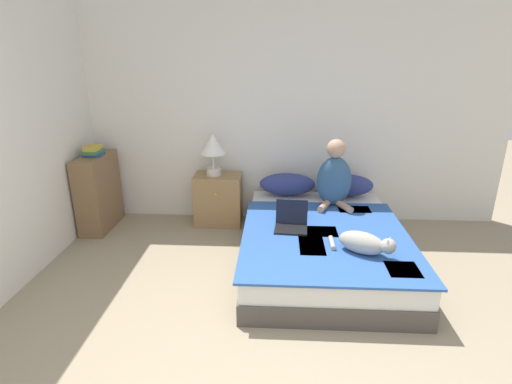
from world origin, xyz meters
name	(u,v)px	position (x,y,z in m)	size (l,w,h in m)	color
wall_back	(274,114)	(0.00, 3.15, 1.27)	(5.32, 0.05, 2.55)	silver
wall_side	(0,140)	(-2.18, 1.56, 1.27)	(0.05, 4.12, 2.55)	silver
bed	(322,244)	(0.50, 2.02, 0.19)	(1.51, 2.10, 0.38)	#4C4742
pillow_near	(287,184)	(0.17, 2.90, 0.50)	(0.64, 0.30, 0.25)	navy
pillow_far	(345,185)	(0.83, 2.90, 0.50)	(0.64, 0.30, 0.25)	navy
person_sitting	(334,178)	(0.65, 2.60, 0.68)	(0.38, 0.36, 0.72)	#33567A
cat_tabby	(365,243)	(0.77, 1.50, 0.47)	(0.49, 0.41, 0.19)	#A8A399
laptop_open	(291,223)	(0.18, 1.97, 0.43)	(0.32, 0.30, 0.24)	black
nightstand	(218,199)	(-0.64, 2.90, 0.30)	(0.54, 0.38, 0.60)	#937047
table_lamp	(213,147)	(-0.68, 2.89, 0.93)	(0.28, 0.28, 0.48)	beige
bookshelf	(98,192)	(-1.99, 2.71, 0.43)	(0.27, 0.67, 0.86)	brown
book_stack_top	(93,151)	(-1.99, 2.71, 0.91)	(0.19, 0.24, 0.11)	#334C8E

